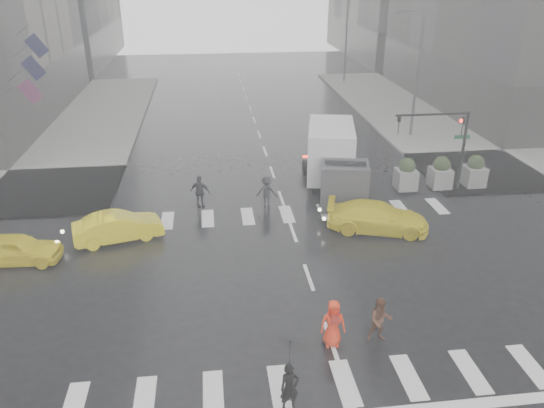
{
  "coord_description": "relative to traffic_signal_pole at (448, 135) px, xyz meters",
  "views": [
    {
      "loc": [
        -3.74,
        -18.04,
        11.6
      ],
      "look_at": [
        -1.26,
        2.0,
        2.44
      ],
      "focal_mm": 35.0,
      "sensor_mm": 36.0,
      "label": 1
    }
  ],
  "objects": [
    {
      "name": "pedestrian_far_b",
      "position": [
        -9.91,
        -0.93,
        -2.38
      ],
      "size": [
        1.18,
        0.79,
        1.67
      ],
      "primitive_type": "imported",
      "rotation": [
        0.0,
        0.0,
        2.95
      ],
      "color": "black",
      "rests_on": "ground"
    },
    {
      "name": "taxi_front",
      "position": [
        -21.09,
        -5.29,
        -2.58
      ],
      "size": [
        3.82,
        1.71,
        1.27
      ],
      "primitive_type": "imported",
      "rotation": [
        0.0,
        0.0,
        1.52
      ],
      "color": "yellow",
      "rests_on": "ground"
    },
    {
      "name": "pedestrian_orange",
      "position": [
        -9.01,
        -12.19,
        -2.36
      ],
      "size": [
        0.87,
        0.6,
        1.69
      ],
      "rotation": [
        0.0,
        0.0,
        -0.08
      ],
      "color": "red",
      "rests_on": "ground"
    },
    {
      "name": "street_lamp_near",
      "position": [
        1.86,
        9.99,
        1.73
      ],
      "size": [
        2.15,
        0.22,
        9.0
      ],
      "color": "#59595B",
      "rests_on": "ground"
    },
    {
      "name": "taxi_mid",
      "position": [
        -17.08,
        -3.75,
        -2.56
      ],
      "size": [
        4.2,
        2.39,
        1.31
      ],
      "primitive_type": "imported",
      "rotation": [
        0.0,
        0.0,
        1.84
      ],
      "color": "yellow",
      "rests_on": "ground"
    },
    {
      "name": "road_markings",
      "position": [
        -9.01,
        -8.01,
        -3.21
      ],
      "size": [
        18.0,
        48.0,
        0.01
      ],
      "primitive_type": null,
      "color": "silver",
      "rests_on": "ground"
    },
    {
      "name": "planter_west",
      "position": [
        -2.01,
        0.19,
        -2.23
      ],
      "size": [
        1.1,
        1.1,
        1.8
      ],
      "color": "slate",
      "rests_on": "ground"
    },
    {
      "name": "pedestrian_brown",
      "position": [
        -7.39,
        -12.18,
        -2.4
      ],
      "size": [
        0.84,
        0.67,
        1.64
      ],
      "primitive_type": "imported",
      "rotation": [
        0.0,
        0.0,
        -0.07
      ],
      "color": "#4F2C1C",
      "rests_on": "ground"
    },
    {
      "name": "traffic_signal_pole",
      "position": [
        0.0,
        0.0,
        0.0
      ],
      "size": [
        4.45,
        0.42,
        4.5
      ],
      "color": "black",
      "rests_on": "ground"
    },
    {
      "name": "pedestrian_far_a",
      "position": [
        -13.34,
        -0.7,
        -2.31
      ],
      "size": [
        1.23,
        1.0,
        1.81
      ],
      "primitive_type": "imported",
      "rotation": [
        0.0,
        0.0,
        2.75
      ],
      "color": "black",
      "rests_on": "ground"
    },
    {
      "name": "taxi_rear",
      "position": [
        -5.01,
        -4.29,
        -2.53
      ],
      "size": [
        4.57,
        3.02,
        1.38
      ],
      "primitive_type": "imported",
      "rotation": [
        0.0,
        0.0,
        1.29
      ],
      "color": "yellow",
      "rests_on": "ground"
    },
    {
      "name": "sidewalk_ne",
      "position": [
        10.49,
        9.49,
        -3.14
      ],
      "size": [
        35.0,
        35.0,
        0.15
      ],
      "primitive_type": "cube",
      "color": "slate",
      "rests_on": "ground"
    },
    {
      "name": "pedestrian_black",
      "position": [
        -10.86,
        -14.81,
        -1.57
      ],
      "size": [
        1.13,
        1.14,
        2.43
      ],
      "rotation": [
        0.0,
        0.0,
        0.19
      ],
      "color": "black",
      "rests_on": "ground"
    },
    {
      "name": "flag_cluster",
      "position": [
        -24.09,
        10.49,
        2.42
      ],
      "size": [
        2.87,
        3.06,
        4.69
      ],
      "color": "#59595B",
      "rests_on": "ground"
    },
    {
      "name": "ground",
      "position": [
        -9.01,
        -8.01,
        -3.22
      ],
      "size": [
        120.0,
        120.0,
        0.0
      ],
      "primitive_type": "plane",
      "color": "black",
      "rests_on": "ground"
    },
    {
      "name": "planter_east",
      "position": [
        1.99,
        0.19,
        -2.23
      ],
      "size": [
        1.1,
        1.1,
        1.8
      ],
      "color": "slate",
      "rests_on": "ground"
    },
    {
      "name": "box_truck",
      "position": [
        -6.01,
        0.72,
        -1.35
      ],
      "size": [
        2.47,
        6.59,
        3.5
      ],
      "rotation": [
        0.0,
        0.0,
        -0.21
      ],
      "color": "silver",
      "rests_on": "ground"
    },
    {
      "name": "street_lamp_far",
      "position": [
        1.86,
        29.99,
        1.73
      ],
      "size": [
        2.15,
        0.22,
        9.0
      ],
      "color": "#59595B",
      "rests_on": "ground"
    },
    {
      "name": "planter_mid",
      "position": [
        -0.01,
        0.19,
        -2.23
      ],
      "size": [
        1.1,
        1.1,
        1.8
      ],
      "color": "slate",
      "rests_on": "ground"
    }
  ]
}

